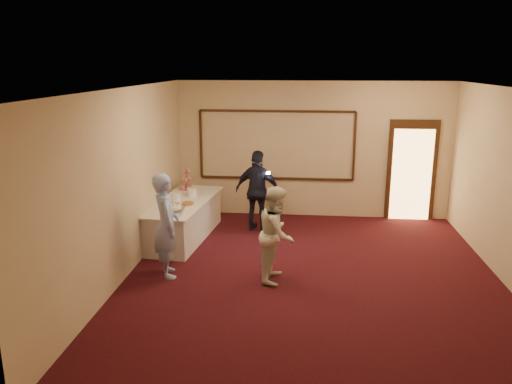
% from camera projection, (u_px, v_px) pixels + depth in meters
% --- Properties ---
extents(floor, '(7.00, 7.00, 0.00)m').
position_uv_depth(floor, '(312.00, 279.00, 8.00)').
color(floor, black).
rests_on(floor, ground).
extents(room_walls, '(6.04, 7.04, 3.02)m').
position_uv_depth(room_walls, '(316.00, 155.00, 7.49)').
color(room_walls, beige).
rests_on(room_walls, floor).
extents(wall_molding, '(3.45, 0.04, 1.55)m').
position_uv_depth(wall_molding, '(277.00, 145.00, 11.02)').
color(wall_molding, black).
rests_on(wall_molding, room_walls).
extents(doorway, '(1.05, 0.07, 2.20)m').
position_uv_depth(doorway, '(411.00, 171.00, 10.85)').
color(doorway, black).
rests_on(doorway, floor).
extents(buffet_table, '(1.21, 2.57, 0.77)m').
position_uv_depth(buffet_table, '(183.00, 219.00, 9.80)').
color(buffet_table, silver).
rests_on(buffet_table, floor).
extents(pavlova_tray, '(0.37, 0.49, 0.17)m').
position_uv_depth(pavlova_tray, '(174.00, 209.00, 8.87)').
color(pavlova_tray, '#B3B6BA').
rests_on(pavlova_tray, buffet_table).
extents(cupcake_stand, '(0.33, 0.33, 0.48)m').
position_uv_depth(cupcake_stand, '(187.00, 181.00, 10.55)').
color(cupcake_stand, '#D64066').
rests_on(cupcake_stand, buffet_table).
extents(plate_stack_a, '(0.19, 0.19, 0.16)m').
position_uv_depth(plate_stack_a, '(176.00, 196.00, 9.68)').
color(plate_stack_a, white).
rests_on(plate_stack_a, buffet_table).
extents(plate_stack_b, '(0.20, 0.20, 0.17)m').
position_uv_depth(plate_stack_b, '(192.00, 192.00, 9.99)').
color(plate_stack_b, white).
rests_on(plate_stack_b, buffet_table).
extents(tart, '(0.26, 0.26, 0.05)m').
position_uv_depth(tart, '(188.00, 204.00, 9.38)').
color(tart, white).
rests_on(tart, buffet_table).
extents(man, '(0.62, 0.73, 1.71)m').
position_uv_depth(man, '(166.00, 225.00, 7.96)').
color(man, '#98B2F8').
rests_on(man, floor).
extents(woman, '(0.65, 0.80, 1.52)m').
position_uv_depth(woman, '(277.00, 234.00, 7.84)').
color(woman, silver).
rests_on(woman, floor).
extents(guest, '(1.05, 0.66, 1.67)m').
position_uv_depth(guest, '(258.00, 191.00, 10.15)').
color(guest, black).
rests_on(guest, floor).
extents(camera_flash, '(0.08, 0.06, 0.05)m').
position_uv_depth(camera_flash, '(268.00, 173.00, 9.75)').
color(camera_flash, white).
rests_on(camera_flash, guest).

